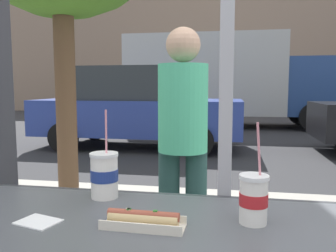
{
  "coord_description": "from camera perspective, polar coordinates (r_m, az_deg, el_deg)",
  "views": [
    {
      "loc": [
        0.02,
        -1.24,
        1.4
      ],
      "look_at": [
        -0.54,
        1.91,
        1.04
      ],
      "focal_mm": 37.43,
      "sensor_mm": 36.0,
      "label": 1
    }
  ],
  "objects": [
    {
      "name": "soda_cup_right",
      "position": [
        1.08,
        13.76,
        -11.35
      ],
      "size": [
        0.09,
        0.09,
        0.3
      ],
      "color": "white",
      "rests_on": "window_counter"
    },
    {
      "name": "parked_car_blue",
      "position": [
        8.1,
        -4.99,
        3.01
      ],
      "size": [
        4.66,
        2.0,
        1.84
      ],
      "color": "#283D93",
      "rests_on": "ground"
    },
    {
      "name": "soda_cup_left",
      "position": [
        1.3,
        -10.32,
        -7.77
      ],
      "size": [
        0.1,
        0.1,
        0.32
      ],
      "color": "white",
      "rests_on": "window_counter"
    },
    {
      "name": "ground_plane",
      "position": [
        9.34,
        9.87,
        -2.31
      ],
      "size": [
        60.0,
        60.0,
        0.0
      ],
      "primitive_type": "plane",
      "color": "#2D2D30"
    },
    {
      "name": "hotdog_tray_far",
      "position": [
        1.04,
        -4.06,
        -14.98
      ],
      "size": [
        0.24,
        0.09,
        0.05
      ],
      "color": "beige",
      "rests_on": "window_counter"
    },
    {
      "name": "box_truck",
      "position": [
        12.52,
        9.09,
        7.71
      ],
      "size": [
        7.12,
        2.44,
        3.15
      ],
      "color": "beige",
      "rests_on": "ground"
    },
    {
      "name": "building_facade_far",
      "position": [
        19.46,
        10.19,
        11.31
      ],
      "size": [
        28.0,
        1.2,
        6.19
      ],
      "primitive_type": "cube",
      "color": "gray",
      "rests_on": "ground"
    },
    {
      "name": "sidewalk_strip",
      "position": [
        3.13,
        9.34,
        -18.79
      ],
      "size": [
        16.0,
        2.8,
        0.14
      ],
      "primitive_type": "cube",
      "color": "#9E998E",
      "rests_on": "ground"
    },
    {
      "name": "napkin_wrapper",
      "position": [
        1.15,
        -20.37,
        -14.42
      ],
      "size": [
        0.14,
        0.12,
        0.0
      ],
      "primitive_type": "cube",
      "rotation": [
        0.0,
        0.0,
        -0.28
      ],
      "color": "white",
      "rests_on": "window_counter"
    },
    {
      "name": "pedestrian",
      "position": [
        2.27,
        2.42,
        -1.8
      ],
      "size": [
        0.32,
        0.32,
        1.63
      ],
      "color": "#244541",
      "rests_on": "sidewalk_strip"
    }
  ]
}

